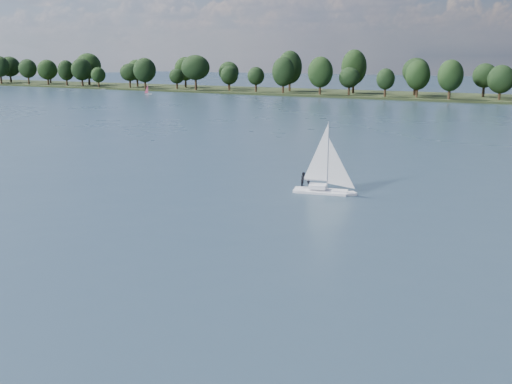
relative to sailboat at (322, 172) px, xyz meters
The scene contains 5 objects.
ground 45.75m from the sailboat, 87.55° to the left, with size 700.00×700.00×0.00m, color #233342.
far_shore 157.67m from the sailboat, 89.29° to the left, with size 660.00×40.00×1.50m, color black.
sailboat is the anchor object (origin of this frame).
dinghy_pink 172.03m from the sailboat, 135.65° to the left, with size 2.75×2.60×4.34m.
pontoon 213.68m from the sailboat, 139.63° to the left, with size 4.00×2.00×0.50m, color #5C5E61.
Camera 1 is at (21.39, -2.72, 14.79)m, focal length 40.00 mm.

